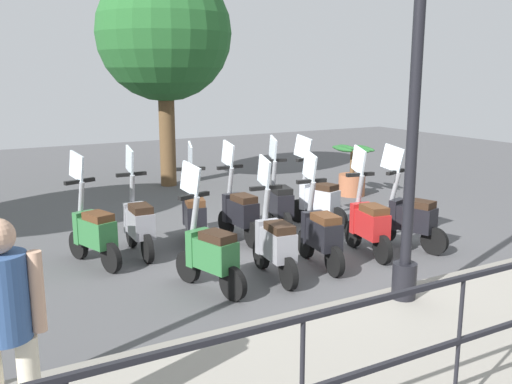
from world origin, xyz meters
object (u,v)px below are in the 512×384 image
object	(u,v)px
lamp_post_near	(413,129)
scooter_far_1	(279,202)
pedestrian_distant	(5,322)
tree_distant	(164,34)
scooter_far_4	(138,222)
scooter_near_3	(275,242)
scooter_far_3	(194,214)
scooter_near_1	(368,222)
scooter_far_2	(239,211)
scooter_far_0	(317,199)
scooter_near_0	(410,217)
scooter_near_4	(210,252)
potted_palm	(352,175)
scooter_near_2	(320,232)
scooter_far_5	(93,231)

from	to	relation	value
lamp_post_near	scooter_far_1	world-z (taller)	lamp_post_near
pedestrian_distant	tree_distant	distance (m)	9.95
scooter_far_4	scooter_near_3	bearing A→B (deg)	-144.16
pedestrian_distant	scooter_far_3	size ratio (longest dim) A/B	1.03
scooter_near_1	scooter_far_2	bearing A→B (deg)	50.75
scooter_far_0	lamp_post_near	bearing A→B (deg)	143.70
tree_distant	scooter_near_0	distance (m)	7.07
scooter_far_1	scooter_far_2	xyz separation A→B (m)	(-0.24, 0.86, 0.00)
scooter_far_0	scooter_near_1	bearing A→B (deg)	154.29
scooter_near_1	scooter_near_4	bearing A→B (deg)	103.10
potted_palm	scooter_near_4	xyz separation A→B (m)	(-3.42, 4.89, 0.04)
scooter_near_2	scooter_far_0	size ratio (longest dim) A/B	1.00
scooter_far_3	scooter_far_5	xyz separation A→B (m)	(-0.18, 1.55, 0.00)
scooter_near_4	scooter_far_0	size ratio (longest dim) A/B	1.00
scooter_far_4	scooter_far_5	bearing A→B (deg)	105.92
scooter_far_1	potted_palm	bearing A→B (deg)	-47.11
scooter_far_5	scooter_far_1	bearing A→B (deg)	-102.21
scooter_near_2	scooter_near_3	bearing A→B (deg)	103.59
potted_palm	scooter_far_3	size ratio (longest dim) A/B	0.69
scooter_near_0	scooter_far_2	xyz separation A→B (m)	(1.57, 2.01, 0.00)
tree_distant	scooter_near_4	world-z (taller)	tree_distant
lamp_post_near	tree_distant	size ratio (longest dim) A/B	0.86
scooter_near_3	scooter_far_1	xyz separation A→B (m)	(1.89, -1.23, 0.00)
scooter_near_0	scooter_far_4	size ratio (longest dim) A/B	1.00
potted_palm	scooter_near_4	bearing A→B (deg)	124.98
scooter_near_0	scooter_far_5	size ratio (longest dim) A/B	1.00
scooter_near_3	potted_palm	bearing A→B (deg)	-42.84
pedestrian_distant	scooter_near_0	xyz separation A→B (m)	(2.36, -5.71, -0.60)
scooter_near_2	scooter_far_4	size ratio (longest dim) A/B	1.00
scooter_near_0	scooter_near_1	world-z (taller)	same
scooter_near_4	scooter_near_1	bearing A→B (deg)	-102.33
scooter_near_2	scooter_far_0	xyz separation A→B (m)	(1.68, -1.15, 0.00)
tree_distant	scooter_far_4	xyz separation A→B (m)	(-4.59, 2.20, -2.90)
scooter_near_3	scooter_near_4	world-z (taller)	same
scooter_near_0	scooter_near_3	size ratio (longest dim) A/B	1.00
scooter_far_4	lamp_post_near	bearing A→B (deg)	-148.01
pedestrian_distant	scooter_far_2	size ratio (longest dim) A/B	1.03
pedestrian_distant	scooter_near_3	xyz separation A→B (m)	(2.28, -3.33, -0.60)
scooter_far_2	scooter_far_3	size ratio (longest dim) A/B	1.00
potted_palm	scooter_far_1	bearing A→B (deg)	119.23
pedestrian_distant	potted_palm	distance (m)	9.32
scooter_near_3	pedestrian_distant	bearing A→B (deg)	130.84
scooter_near_2	scooter_far_0	bearing A→B (deg)	-27.18
scooter_far_2	scooter_far_3	xyz separation A→B (m)	(0.16, 0.68, 0.00)
potted_palm	scooter_far_2	xyz separation A→B (m)	(-1.79, 3.64, 0.04)
pedestrian_distant	scooter_far_3	distance (m)	5.11
lamp_post_near	scooter_near_0	xyz separation A→B (m)	(1.63, -1.66, -1.52)
potted_palm	scooter_near_0	size ratio (longest dim) A/B	0.69
scooter_far_0	scooter_far_1	bearing A→B (deg)	63.47
lamp_post_near	scooter_far_5	xyz separation A→B (m)	(3.18, 2.58, -1.52)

